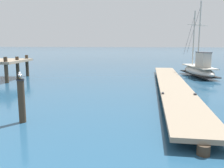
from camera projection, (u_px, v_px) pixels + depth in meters
The scene contains 4 objects.
floating_dock at pixel (172, 84), 16.29m from camera, with size 2.55×20.22×0.53m.
fishing_boat_2 at pixel (199, 69), 22.19m from camera, with size 2.82×7.31×6.77m.
mooring_piling at pixel (22, 100), 9.29m from camera, with size 0.30×0.30×1.69m.
perched_seagull at pixel (20, 75), 9.13m from camera, with size 0.28×0.33×0.27m.
Camera 1 is at (3.66, -0.88, 3.02)m, focal length 39.01 mm.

